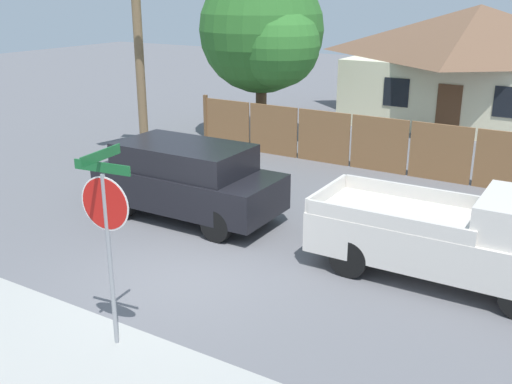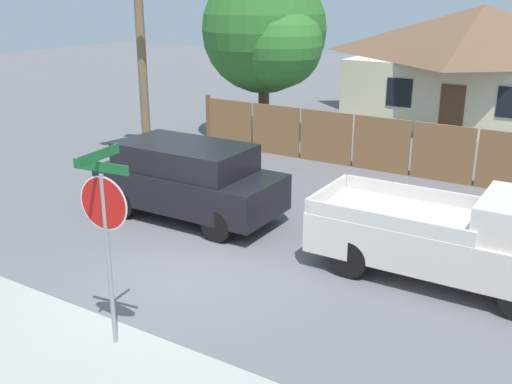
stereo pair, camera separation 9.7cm
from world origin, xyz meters
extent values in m
plane|color=slate|center=(0.00, 0.00, 0.00)|extent=(80.00, 80.00, 0.00)
cube|color=#A3A39E|center=(0.00, -3.60, 0.00)|extent=(36.00, 3.20, 0.01)
cube|color=brown|center=(-4.94, 8.78, 0.84)|extent=(1.79, 0.06, 1.68)
cube|color=brown|center=(-3.08, 8.78, 0.84)|extent=(1.79, 0.06, 1.68)
cube|color=brown|center=(-1.21, 8.78, 0.84)|extent=(1.79, 0.06, 1.68)
cube|color=brown|center=(0.66, 8.78, 0.84)|extent=(1.79, 0.06, 1.68)
cube|color=brown|center=(2.52, 8.78, 0.84)|extent=(1.79, 0.06, 1.68)
cube|color=brown|center=(4.39, 8.78, 0.84)|extent=(1.79, 0.06, 1.68)
cube|color=brown|center=(-5.88, 8.78, 0.89)|extent=(0.12, 0.12, 1.78)
cube|color=beige|center=(1.29, 17.90, 1.32)|extent=(9.12, 7.17, 2.65)
pyramid|color=brown|center=(1.29, 17.90, 3.70)|extent=(9.85, 7.75, 2.11)
cube|color=black|center=(-0.77, 14.30, 1.54)|extent=(1.00, 0.04, 1.10)
cube|color=black|center=(3.34, 14.30, 1.54)|extent=(1.00, 0.04, 1.10)
cube|color=brown|center=(1.29, 14.30, 1.00)|extent=(0.90, 0.04, 2.00)
cylinder|color=brown|center=(-4.58, 10.48, 1.15)|extent=(0.40, 0.40, 2.29)
sphere|color=#2D6B28|center=(-4.58, 10.48, 3.96)|extent=(4.45, 4.45, 4.45)
sphere|color=#31732C|center=(-3.58, 9.92, 3.52)|extent=(2.89, 2.89, 2.89)
cylinder|color=brown|center=(-6.12, 5.76, 3.02)|extent=(0.28, 0.28, 6.04)
cube|color=black|center=(-1.84, 2.55, 0.78)|extent=(4.56, 2.03, 0.86)
cube|color=black|center=(-1.96, 2.55, 1.53)|extent=(3.20, 1.86, 0.64)
cube|color=black|center=(-0.45, 2.57, 1.53)|extent=(0.08, 1.74, 0.53)
cylinder|color=black|center=(-0.45, 3.45, 0.37)|extent=(0.75, 0.22, 0.75)
cylinder|color=black|center=(-0.43, 1.69, 0.37)|extent=(0.75, 0.22, 0.75)
cylinder|color=black|center=(-3.26, 3.42, 0.37)|extent=(0.75, 0.22, 0.75)
cylinder|color=black|center=(-3.24, 1.65, 0.37)|extent=(0.75, 0.22, 0.75)
cube|color=silver|center=(4.32, 2.55, 0.77)|extent=(5.09, 2.06, 0.81)
cube|color=silver|center=(3.45, 3.49, 1.31)|extent=(3.18, 0.12, 0.28)
cube|color=silver|center=(3.47, 1.59, 1.31)|extent=(3.18, 0.12, 0.28)
cube|color=silver|center=(1.83, 2.52, 1.31)|extent=(0.10, 1.90, 0.28)
cylinder|color=black|center=(2.74, 3.43, 0.38)|extent=(0.76, 0.22, 0.76)
cylinder|color=black|center=(2.76, 1.64, 0.38)|extent=(0.76, 0.22, 0.76)
cylinder|color=gray|center=(0.55, -2.46, 1.41)|extent=(0.07, 0.07, 2.81)
cylinder|color=red|center=(0.55, -2.46, 2.35)|extent=(0.79, 0.13, 0.80)
cylinder|color=white|center=(0.55, -2.46, 2.35)|extent=(0.84, 0.12, 0.84)
cube|color=#19602D|center=(0.55, -2.46, 2.91)|extent=(0.97, 0.15, 0.15)
cube|color=#19602D|center=(0.55, -2.46, 3.09)|extent=(0.14, 0.88, 0.15)
camera|label=1|loc=(6.77, -8.33, 5.35)|focal=42.00mm
camera|label=2|loc=(6.86, -8.28, 5.35)|focal=42.00mm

